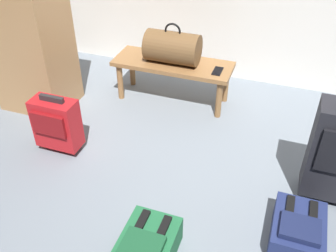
{
  "coord_description": "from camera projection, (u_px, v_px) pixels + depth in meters",
  "views": [
    {
      "loc": [
        0.35,
        -1.75,
        1.81
      ],
      "look_at": [
        -0.36,
        0.26,
        0.25
      ],
      "focal_mm": 40.61,
      "sensor_mm": 36.0,
      "label": 1
    }
  ],
  "objects": [
    {
      "name": "backpack_green",
      "position": [
        147.0,
        247.0,
        2.02
      ],
      "size": [
        0.28,
        0.38,
        0.21
      ],
      "color": "#1E6038",
      "rests_on": "ground"
    },
    {
      "name": "duffel_bag_brown",
      "position": [
        173.0,
        47.0,
        3.1
      ],
      "size": [
        0.44,
        0.26,
        0.34
      ],
      "color": "brown",
      "rests_on": "bench"
    },
    {
      "name": "suitcase_small_red",
      "position": [
        56.0,
        123.0,
        2.69
      ],
      "size": [
        0.32,
        0.18,
        0.46
      ],
      "color": "red",
      "rests_on": "ground"
    },
    {
      "name": "ground_plane",
      "position": [
        206.0,
        189.0,
        2.5
      ],
      "size": [
        6.6,
        6.6,
        0.0
      ],
      "primitive_type": "plane",
      "color": "slate"
    },
    {
      "name": "backpack_navy",
      "position": [
        297.0,
        231.0,
        2.11
      ],
      "size": [
        0.28,
        0.38,
        0.21
      ],
      "color": "navy",
      "rests_on": "ground"
    },
    {
      "name": "cell_phone",
      "position": [
        218.0,
        71.0,
        3.04
      ],
      "size": [
        0.07,
        0.14,
        0.01
      ],
      "color": "black",
      "rests_on": "bench"
    },
    {
      "name": "bench",
      "position": [
        173.0,
        68.0,
        3.21
      ],
      "size": [
        1.0,
        0.36,
        0.36
      ],
      "color": "olive",
      "rests_on": "ground"
    },
    {
      "name": "side_cabinet",
      "position": [
        31.0,
        44.0,
        3.02
      ],
      "size": [
        0.56,
        0.44,
        1.1
      ],
      "color": "#A87A4C",
      "rests_on": "ground"
    }
  ]
}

